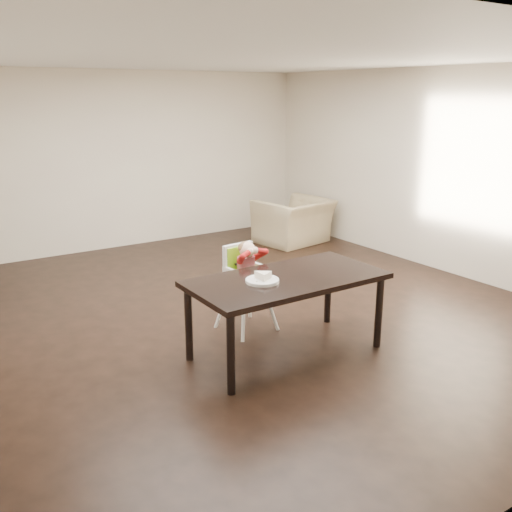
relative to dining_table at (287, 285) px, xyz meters
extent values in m
plane|color=black|center=(0.34, 1.08, -0.67)|extent=(7.00, 7.00, 0.00)
cube|color=beige|center=(0.34, 4.58, 0.68)|extent=(6.00, 0.02, 2.70)
cube|color=beige|center=(3.34, 1.08, 0.68)|extent=(0.02, 7.00, 2.70)
cube|color=white|center=(0.34, 1.08, 2.03)|extent=(6.00, 7.00, 0.02)
cube|color=black|center=(0.00, 0.00, 0.05)|extent=(1.80, 0.90, 0.05)
cylinder|color=black|center=(-0.82, -0.37, -0.32)|extent=(0.07, 0.07, 0.70)
cylinder|color=black|center=(0.82, -0.37, -0.32)|extent=(0.07, 0.07, 0.70)
cylinder|color=black|center=(-0.82, 0.37, -0.32)|extent=(0.07, 0.07, 0.70)
cylinder|color=black|center=(0.82, 0.37, -0.32)|extent=(0.07, 0.07, 0.70)
cylinder|color=white|center=(-0.16, 0.49, -0.42)|extent=(0.04, 0.04, 0.50)
cylinder|color=white|center=(0.19, 0.52, -0.42)|extent=(0.04, 0.04, 0.50)
cylinder|color=white|center=(-0.20, 0.84, -0.42)|extent=(0.04, 0.04, 0.50)
cylinder|color=white|center=(0.16, 0.88, -0.42)|extent=(0.04, 0.04, 0.50)
cube|color=white|center=(0.00, 0.68, -0.17)|extent=(0.38, 0.35, 0.04)
cube|color=#8BD51B|center=(0.00, 0.68, -0.14)|extent=(0.31, 0.29, 0.03)
cube|color=white|center=(-0.02, 0.82, 0.03)|extent=(0.36, 0.08, 0.37)
cube|color=#8BD51B|center=(-0.01, 0.79, 0.02)|extent=(0.30, 0.05, 0.34)
cube|color=black|center=(-0.06, 0.72, 0.02)|extent=(0.04, 0.16, 0.02)
cube|color=black|center=(0.05, 0.73, 0.02)|extent=(0.04, 0.16, 0.02)
cylinder|color=red|center=(0.00, 0.68, -0.01)|extent=(0.22, 0.22, 0.24)
sphere|color=beige|center=(0.00, 0.67, 0.18)|extent=(0.17, 0.17, 0.16)
ellipsoid|color=brown|center=(0.00, 0.69, 0.20)|extent=(0.18, 0.17, 0.12)
sphere|color=beige|center=(-0.02, 0.58, 0.19)|extent=(0.08, 0.08, 0.07)
sphere|color=beige|center=(0.04, 0.59, 0.19)|extent=(0.08, 0.08, 0.07)
cylinder|color=white|center=(-0.27, 0.00, 0.09)|extent=(0.31, 0.31, 0.02)
torus|color=white|center=(-0.27, 0.00, 0.10)|extent=(0.31, 0.31, 0.01)
imported|color=tan|center=(2.54, 3.25, -0.20)|extent=(1.19, 0.87, 0.95)
camera|label=1|loc=(-2.94, -3.94, 1.68)|focal=40.00mm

